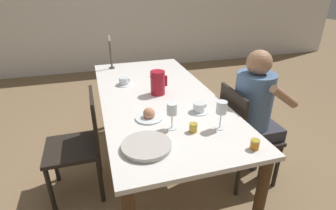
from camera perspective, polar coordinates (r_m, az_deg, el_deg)
name	(u,v)px	position (r m, az deg, el deg)	size (l,w,h in m)	color
ground_plane	(159,169)	(2.59, -1.97, -13.78)	(20.00, 20.00, 0.00)	#7F6647
wall_back	(112,0)	(5.22, -12.13, 21.52)	(10.00, 0.06, 2.60)	white
dining_table	(158,106)	(2.21, -2.23, -0.13)	(0.93, 2.01, 0.77)	silver
chair_person_side	(243,133)	(2.30, 15.95, -5.96)	(0.42, 0.42, 0.88)	black
chair_opposite	(81,143)	(2.21, -18.45, -7.77)	(0.42, 0.42, 0.88)	black
person_seated	(256,109)	(2.24, 18.58, -0.73)	(0.39, 0.41, 1.18)	#33333D
red_pitcher	(158,83)	(2.16, -2.25, 4.89)	(0.15, 0.12, 0.20)	#A31423
wine_glass_water	(221,109)	(1.67, 11.56, -0.82)	(0.07, 0.07, 0.19)	white
wine_glass_juice	(172,110)	(1.64, 0.88, -1.20)	(0.07, 0.07, 0.18)	white
teacup_near_person	(199,108)	(1.90, 6.74, -0.66)	(0.14, 0.14, 0.07)	silver
teacup_across	(124,82)	(2.41, -9.60, 5.02)	(0.14, 0.14, 0.07)	silver
serving_tray	(147,146)	(1.51, -4.68, -8.88)	(0.29, 0.29, 0.03)	#B7B2A8
bread_plate	(149,115)	(1.81, -4.13, -2.25)	(0.19, 0.19, 0.08)	silver
jam_jar_amber	(193,127)	(1.66, 5.53, -4.81)	(0.05, 0.05, 0.06)	gold
jam_jar_red	(255,144)	(1.57, 18.39, -8.05)	(0.05, 0.05, 0.06)	#C67A1E
candlestick_tall	(111,56)	(2.87, -12.33, 10.38)	(0.06, 0.06, 0.35)	#4C4238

